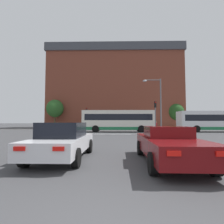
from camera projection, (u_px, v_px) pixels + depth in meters
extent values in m
cube|color=silver|center=(114.00, 134.00, 21.31)|extent=(8.32, 0.30, 0.01)
cube|color=gray|center=(114.00, 129.00, 35.59)|extent=(69.24, 2.50, 0.01)
cube|color=brown|center=(115.00, 94.00, 46.75)|extent=(31.59, 15.18, 17.85)
cube|color=#42444C|center=(115.00, 58.00, 47.32)|extent=(32.22, 15.79, 1.90)
cube|color=brown|center=(69.00, 52.00, 47.95)|extent=(0.90, 0.90, 1.82)
cube|color=brown|center=(90.00, 55.00, 50.27)|extent=(0.90, 0.90, 1.82)
cube|color=brown|center=(106.00, 54.00, 49.16)|extent=(0.90, 0.90, 1.82)
cube|color=brown|center=(127.00, 50.00, 46.39)|extent=(0.90, 0.90, 1.82)
cube|color=brown|center=(143.00, 51.00, 47.29)|extent=(0.90, 0.90, 1.82)
cube|color=brown|center=(164.00, 53.00, 48.65)|extent=(0.90, 0.90, 1.82)
cube|color=silver|center=(63.00, 144.00, 7.08)|extent=(1.79, 4.49, 0.56)
cube|color=black|center=(63.00, 130.00, 7.07)|extent=(1.53, 2.02, 0.58)
cylinder|color=black|center=(55.00, 146.00, 8.48)|extent=(0.22, 0.64, 0.64)
cylinder|color=black|center=(89.00, 146.00, 8.44)|extent=(0.22, 0.64, 0.64)
cylinder|color=black|center=(25.00, 157.00, 5.70)|extent=(0.22, 0.64, 0.64)
cylinder|color=black|center=(76.00, 158.00, 5.66)|extent=(0.22, 0.64, 0.64)
cube|color=red|center=(19.00, 149.00, 4.85)|extent=(0.32, 0.05, 0.12)
cube|color=red|center=(58.00, 149.00, 4.82)|extent=(0.32, 0.05, 0.12)
cube|color=#600C0F|center=(168.00, 146.00, 6.33)|extent=(1.87, 4.85, 0.60)
cube|color=#600C0F|center=(167.00, 132.00, 6.48)|extent=(1.54, 1.48, 0.40)
cylinder|color=black|center=(140.00, 148.00, 7.84)|extent=(0.23, 0.64, 0.64)
cylinder|color=black|center=(178.00, 148.00, 7.77)|extent=(0.23, 0.64, 0.64)
cylinder|color=black|center=(153.00, 164.00, 4.86)|extent=(0.23, 0.64, 0.64)
cylinder|color=black|center=(215.00, 164.00, 4.79)|extent=(0.23, 0.64, 0.64)
cube|color=red|center=(174.00, 153.00, 3.94)|extent=(0.32, 0.06, 0.12)
cube|color=red|center=(223.00, 154.00, 3.90)|extent=(0.32, 0.06, 0.12)
cube|color=silver|center=(118.00, 120.00, 26.10)|extent=(10.57, 2.46, 2.84)
cube|color=#1E7042|center=(118.00, 128.00, 26.03)|extent=(10.59, 2.48, 0.44)
cube|color=black|center=(118.00, 117.00, 26.12)|extent=(9.72, 2.49, 0.90)
cylinder|color=black|center=(139.00, 128.00, 27.14)|extent=(1.00, 0.28, 1.00)
cylinder|color=black|center=(141.00, 129.00, 24.78)|extent=(1.00, 0.28, 1.00)
cylinder|color=black|center=(97.00, 128.00, 27.26)|extent=(1.00, 0.28, 1.00)
cylinder|color=black|center=(95.00, 129.00, 24.90)|extent=(1.00, 0.28, 1.00)
cube|color=silver|center=(215.00, 120.00, 26.20)|extent=(10.75, 2.56, 2.74)
cube|color=#1E7042|center=(215.00, 128.00, 26.13)|extent=(10.77, 2.58, 0.44)
cube|color=black|center=(215.00, 118.00, 26.22)|extent=(9.89, 2.59, 0.90)
cylinder|color=black|center=(189.00, 128.00, 27.41)|extent=(1.00, 0.28, 1.00)
cylinder|color=black|center=(197.00, 129.00, 24.96)|extent=(1.00, 0.28, 1.00)
cylinder|color=slate|center=(155.00, 121.00, 22.16)|extent=(0.12, 0.12, 3.33)
cube|color=black|center=(155.00, 104.00, 22.28)|extent=(0.26, 0.20, 0.80)
sphere|color=red|center=(155.00, 102.00, 22.16)|extent=(0.17, 0.17, 0.17)
sphere|color=black|center=(155.00, 104.00, 22.15)|extent=(0.17, 0.17, 0.17)
sphere|color=black|center=(155.00, 106.00, 22.13)|extent=(0.17, 0.17, 0.17)
cylinder|color=slate|center=(87.00, 121.00, 35.21)|extent=(0.12, 0.12, 3.55)
cube|color=black|center=(87.00, 110.00, 35.34)|extent=(0.26, 0.20, 0.80)
sphere|color=red|center=(87.00, 109.00, 35.22)|extent=(0.17, 0.17, 0.17)
sphere|color=black|center=(86.00, 110.00, 35.21)|extent=(0.17, 0.17, 0.17)
sphere|color=black|center=(86.00, 111.00, 35.19)|extent=(0.17, 0.17, 0.17)
cylinder|color=slate|center=(161.00, 106.00, 21.11)|extent=(0.16, 0.16, 6.77)
cylinder|color=slate|center=(153.00, 80.00, 21.32)|extent=(1.92, 0.10, 0.10)
ellipsoid|color=#B2B2B7|center=(145.00, 81.00, 21.33)|extent=(0.50, 0.36, 0.22)
cylinder|color=#333851|center=(135.00, 127.00, 35.07)|extent=(0.13, 0.13, 0.87)
cylinder|color=#333851|center=(134.00, 127.00, 35.19)|extent=(0.13, 0.13, 0.87)
cube|color=tan|center=(135.00, 123.00, 35.18)|extent=(0.44, 0.44, 0.69)
sphere|color=tan|center=(135.00, 121.00, 35.20)|extent=(0.26, 0.26, 0.26)
cylinder|color=brown|center=(89.00, 127.00, 35.93)|extent=(0.13, 0.13, 0.83)
cylinder|color=brown|center=(89.00, 127.00, 35.85)|extent=(0.13, 0.13, 0.83)
cube|color=#232328|center=(89.00, 124.00, 35.93)|extent=(0.46, 0.38, 0.66)
sphere|color=tan|center=(89.00, 121.00, 35.96)|extent=(0.25, 0.25, 0.25)
cylinder|color=brown|center=(156.00, 128.00, 34.94)|extent=(0.13, 0.13, 0.76)
cylinder|color=brown|center=(156.00, 128.00, 34.91)|extent=(0.13, 0.13, 0.76)
cube|color=#B21E23|center=(156.00, 124.00, 34.96)|extent=(0.43, 0.29, 0.60)
sphere|color=tan|center=(156.00, 122.00, 34.98)|extent=(0.23, 0.23, 0.23)
cylinder|color=#4C3823|center=(55.00, 122.00, 37.32)|extent=(0.36, 0.36, 2.86)
ellipsoid|color=#285623|center=(55.00, 108.00, 37.49)|extent=(3.62, 3.62, 3.80)
cylinder|color=#4C3823|center=(176.00, 124.00, 39.13)|extent=(0.36, 0.36, 2.13)
ellipsoid|color=#234C1E|center=(176.00, 112.00, 39.28)|extent=(3.72, 3.72, 3.91)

